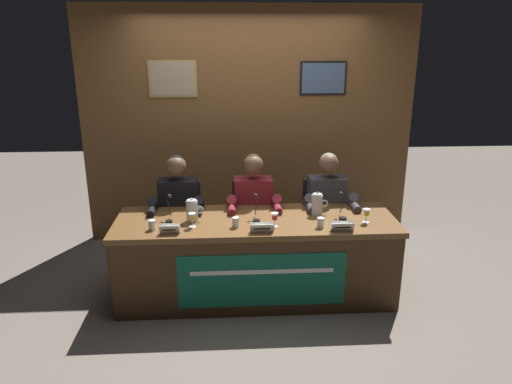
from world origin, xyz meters
TOP-DOWN VIEW (x-y plane):
  - ground_plane at (0.00, 0.00)m, footprint 12.00×12.00m
  - wall_back_panelled at (-0.00, 1.40)m, footprint 3.67×0.14m
  - conference_table at (0.00, -0.10)m, footprint 2.47×0.80m
  - chair_left at (-0.72, 0.58)m, footprint 0.44×0.45m
  - panelist_left at (-0.72, 0.38)m, footprint 0.51×0.48m
  - nameplate_left at (-0.72, -0.29)m, footprint 0.16×0.06m
  - juice_glass_left at (-0.54, -0.15)m, footprint 0.06×0.06m
  - water_cup_left at (-0.87, -0.19)m, footprint 0.06×0.06m
  - microphone_left at (-0.75, -0.00)m, footprint 0.06×0.17m
  - chair_center at (0.00, 0.58)m, footprint 0.44×0.45m
  - panelist_center at (0.00, 0.38)m, footprint 0.51×0.48m
  - nameplate_center at (0.03, -0.30)m, footprint 0.19×0.06m
  - juice_glass_center at (0.15, -0.19)m, footprint 0.06×0.06m
  - water_cup_center at (-0.18, -0.17)m, footprint 0.06×0.06m
  - microphone_center at (-0.00, -0.02)m, footprint 0.06×0.17m
  - chair_right at (0.72, 0.58)m, footprint 0.44×0.45m
  - panelist_right at (0.72, 0.38)m, footprint 0.51×0.48m
  - nameplate_right at (0.69, -0.31)m, footprint 0.19×0.06m
  - juice_glass_right at (0.94, -0.14)m, footprint 0.06×0.06m
  - water_cup_right at (0.53, -0.22)m, footprint 0.06×0.06m
  - microphone_right at (0.76, -0.02)m, footprint 0.06×0.17m
  - water_pitcher_left_side at (-0.55, -0.01)m, footprint 0.15×0.10m
  - water_pitcher_right_side at (0.56, 0.09)m, footprint 0.15×0.10m

SIDE VIEW (x-z plane):
  - ground_plane at x=0.00m, z-range 0.00..0.00m
  - chair_left at x=-0.72m, z-range -0.02..0.87m
  - chair_center at x=0.00m, z-range -0.02..0.87m
  - chair_right at x=0.72m, z-range -0.02..0.87m
  - conference_table at x=0.00m, z-range 0.12..0.86m
  - panelist_left at x=-0.72m, z-range 0.10..1.31m
  - panelist_center at x=0.00m, z-range 0.10..1.31m
  - panelist_right at x=0.72m, z-range 0.10..1.31m
  - water_cup_left at x=-0.87m, z-range 0.73..0.82m
  - water_cup_center at x=-0.18m, z-range 0.73..0.82m
  - water_cup_right at x=0.53m, z-range 0.73..0.82m
  - nameplate_left at x=-0.72m, z-range 0.74..0.81m
  - nameplate_center at x=0.03m, z-range 0.74..0.81m
  - nameplate_right at x=0.69m, z-range 0.74..0.81m
  - microphone_left at x=-0.75m, z-range 0.70..0.92m
  - microphone_center at x=0.00m, z-range 0.70..0.92m
  - microphone_right at x=0.76m, z-range 0.70..0.92m
  - juice_glass_left at x=-0.54m, z-range 0.76..0.88m
  - juice_glass_center at x=0.15m, z-range 0.76..0.88m
  - juice_glass_right at x=0.94m, z-range 0.76..0.88m
  - water_pitcher_left_side at x=-0.55m, z-range 0.72..0.93m
  - water_pitcher_right_side at x=0.56m, z-range 0.72..0.93m
  - wall_back_panelled at x=0.00m, z-range 0.00..2.60m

